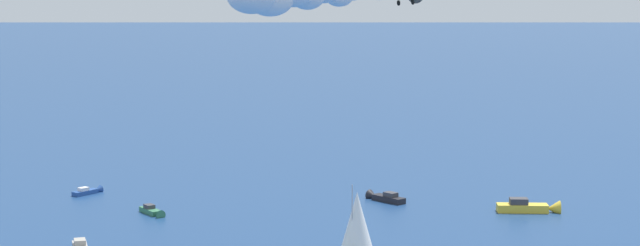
% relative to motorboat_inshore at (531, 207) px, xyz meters
% --- Properties ---
extents(motorboat_inshore, '(9.02, 7.12, 2.69)m').
position_rel_motorboat_inshore_xyz_m(motorboat_inshore, '(0.00, 0.00, 0.00)').
color(motorboat_inshore, gold).
rests_on(motorboat_inshore, ground_plane).
extents(motorboat_offshore, '(6.01, 3.31, 1.70)m').
position_rel_motorboat_inshore_xyz_m(motorboat_offshore, '(-43.81, -34.62, -0.27)').
color(motorboat_offshore, '#33704C').
rests_on(motorboat_offshore, ground_plane).
extents(sailboat_trailing, '(4.42, 7.36, 9.24)m').
position_rel_motorboat_inshore_xyz_m(sailboat_trailing, '(-6.10, -36.73, 3.49)').
color(sailboat_trailing, '#33704C').
rests_on(sailboat_trailing, ground_plane).
extents(motorboat_mid_cluster, '(1.42, 5.44, 1.58)m').
position_rel_motorboat_inshore_xyz_m(motorboat_mid_cluster, '(-63.25, -29.96, -0.30)').
color(motorboat_mid_cluster, '#23478C').
rests_on(motorboat_mid_cluster, ground_plane).
extents(motorboat_outer_ring_d, '(7.24, 3.09, 2.04)m').
position_rel_motorboat_inshore_xyz_m(motorboat_outer_ring_d, '(-21.90, -6.23, -0.17)').
color(motorboat_outer_ring_d, black).
rests_on(motorboat_outer_ring_d, ground_plane).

